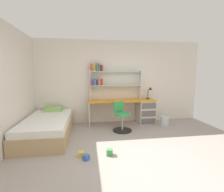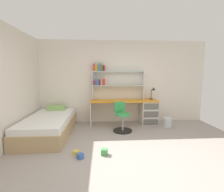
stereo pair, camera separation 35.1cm
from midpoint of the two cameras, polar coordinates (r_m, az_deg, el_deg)
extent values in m
cube|color=#9E938C|center=(3.18, 9.03, -22.08)|extent=(5.76, 6.08, 0.02)
cube|color=silver|center=(5.30, 3.19, 4.85)|extent=(5.76, 0.06, 2.59)
cube|color=orange|center=(5.08, 6.17, -1.65)|extent=(2.06, 0.54, 0.04)
cube|color=beige|center=(5.34, 14.41, -5.53)|extent=(0.50, 0.51, 0.72)
cube|color=beige|center=(5.09, -5.28, -5.99)|extent=(0.03, 0.48, 0.72)
cube|color=#5E5B57|center=(5.17, 15.22, -8.77)|extent=(0.45, 0.01, 0.18)
cube|color=#5E5B57|center=(5.11, 15.31, -6.18)|extent=(0.45, 0.01, 0.18)
cube|color=#5E5B57|center=(5.05, 15.41, -3.55)|extent=(0.45, 0.01, 0.18)
cube|color=silver|center=(5.10, -4.85, 3.75)|extent=(0.02, 0.22, 0.90)
cube|color=silver|center=(5.31, 12.60, 3.75)|extent=(0.02, 0.22, 0.90)
cube|color=silver|center=(5.15, 4.05, 3.68)|extent=(1.57, 0.22, 0.02)
cube|color=silver|center=(5.13, 4.10, 8.50)|extent=(1.57, 0.22, 0.02)
cube|color=red|center=(5.09, -4.34, 4.61)|extent=(0.03, 0.20, 0.15)
cube|color=#338CBF|center=(5.09, -3.96, 4.86)|extent=(0.02, 0.13, 0.20)
cube|color=purple|center=(5.09, -3.51, 4.68)|extent=(0.04, 0.17, 0.16)
cube|color=#338CBF|center=(5.09, -2.97, 4.87)|extent=(0.04, 0.18, 0.20)
cube|color=#26262D|center=(5.09, -2.51, 4.69)|extent=(0.02, 0.17, 0.16)
cube|color=purple|center=(5.09, -2.10, 4.82)|extent=(0.03, 0.17, 0.19)
cube|color=gold|center=(5.10, -1.62, 4.99)|extent=(0.03, 0.18, 0.22)
cube|color=red|center=(5.10, -1.18, 4.77)|extent=(0.04, 0.18, 0.18)
cube|color=red|center=(5.10, -0.74, 4.91)|extent=(0.04, 0.16, 0.20)
cube|color=red|center=(5.09, -4.32, 9.87)|extent=(0.04, 0.16, 0.22)
cube|color=gold|center=(5.09, -3.82, 9.50)|extent=(0.03, 0.15, 0.16)
cube|color=gold|center=(5.09, -3.33, 9.71)|extent=(0.03, 0.19, 0.19)
cube|color=#4CA559|center=(5.09, -2.85, 9.51)|extent=(0.03, 0.13, 0.16)
cube|color=#338CBF|center=(5.09, -2.45, 9.98)|extent=(0.03, 0.19, 0.24)
cube|color=red|center=(5.09, -2.08, 9.78)|extent=(0.03, 0.13, 0.20)
cube|color=#4CA559|center=(5.09, -1.55, 9.95)|extent=(0.04, 0.13, 0.23)
cube|color=#26262D|center=(5.09, -1.10, 9.67)|extent=(0.03, 0.19, 0.18)
cube|color=red|center=(5.10, -0.66, 9.62)|extent=(0.04, 0.12, 0.17)
cylinder|color=black|center=(5.39, 15.18, -1.04)|extent=(0.12, 0.12, 0.02)
cylinder|color=black|center=(5.36, 15.24, 0.63)|extent=(0.02, 0.02, 0.30)
cone|color=black|center=(5.33, 16.28, 2.17)|extent=(0.12, 0.11, 0.13)
cylinder|color=black|center=(4.63, 5.91, -11.87)|extent=(0.52, 0.52, 0.03)
cylinder|color=#A5A8AD|center=(4.56, 5.95, -9.39)|extent=(0.05, 0.05, 0.45)
cylinder|color=green|center=(4.49, 5.99, -6.34)|extent=(0.40, 0.40, 0.05)
cube|color=green|center=(4.60, 4.83, -3.75)|extent=(0.31, 0.16, 0.28)
cube|color=tan|center=(4.56, -18.90, -10.50)|extent=(1.08, 2.06, 0.34)
cube|color=white|center=(4.49, -19.03, -7.58)|extent=(1.02, 2.00, 0.14)
cube|color=#8CBF66|center=(5.20, -16.84, -3.95)|extent=(0.50, 0.32, 0.12)
cylinder|color=silver|center=(5.24, 20.58, -8.56)|extent=(0.25, 0.25, 0.28)
cube|color=gold|center=(3.39, -9.21, -18.95)|extent=(0.11, 0.11, 0.10)
cube|color=#3860B7|center=(3.26, -7.77, -20.01)|extent=(0.14, 0.14, 0.10)
cube|color=#479E51|center=(3.37, 0.50, -18.83)|extent=(0.14, 0.14, 0.12)
camera|label=1|loc=(0.18, -87.65, 0.32)|focal=26.39mm
camera|label=2|loc=(0.18, 92.35, -0.32)|focal=26.39mm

